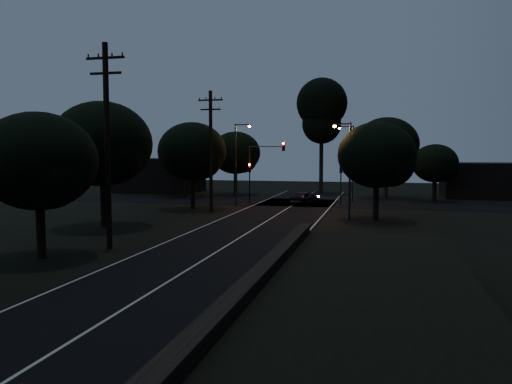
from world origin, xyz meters
The scene contains 22 objects.
road_surface centered at (0.00, 31.12, 0.01)m, with size 60.00×70.00×0.03m.
retaining_wall centered at (7.74, 3.00, 0.62)m, with size 6.93×26.00×1.60m.
utility_pole_mid centered at (-6.00, 15.00, 5.74)m, with size 2.20×0.30×11.00m.
utility_pole_far centered at (-6.00, 32.00, 5.48)m, with size 2.20×0.30×10.50m.
tree_left_b centered at (-7.80, 11.89, 4.67)m, with size 5.66×5.66×7.20m.
tree_left_c centered at (-10.25, 21.86, 5.66)m, with size 6.92×6.92×8.75m.
tree_left_d centered at (-8.28, 33.87, 5.17)m, with size 6.29×6.29×7.98m.
tree_far_nw centered at (-8.78, 49.88, 5.03)m, with size 6.13×6.13×7.77m.
tree_far_w centered at (-13.79, 45.88, 5.00)m, with size 6.04×6.04×7.70m.
tree_far_ne centered at (9.26, 49.85, 5.97)m, with size 7.29×7.29×9.22m.
tree_far_e centered at (14.17, 46.90, 3.94)m, with size 4.80×4.80×6.09m.
tree_right_a centered at (8.21, 29.88, 4.89)m, with size 5.93×5.93×7.53m.
tall_pine centered at (1.00, 55.00, 10.56)m, with size 6.44×6.44×14.65m.
building_left centered at (-20.00, 52.00, 2.20)m, with size 10.00×8.00×4.40m, color black.
building_right centered at (20.00, 53.00, 2.00)m, with size 9.00×7.00×4.00m, color black.
signal_left centered at (-4.60, 39.99, 2.84)m, with size 0.28×0.35×4.10m.
signal_right centered at (4.60, 39.99, 2.84)m, with size 0.28×0.35×4.10m.
signal_mast centered at (-2.91, 39.99, 4.34)m, with size 3.70×0.35×6.25m.
streetlight_a centered at (-5.31, 38.00, 4.64)m, with size 1.66×0.26×8.00m.
streetlight_b centered at (5.31, 44.00, 4.64)m, with size 1.66×0.26×8.00m.
streetlight_c centered at (5.83, 30.00, 4.35)m, with size 1.46×0.26×7.50m.
car centered at (1.04, 40.18, 0.68)m, with size 1.62×4.01×1.37m, color black.
Camera 1 is at (8.14, -9.13, 5.22)m, focal length 35.00 mm.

